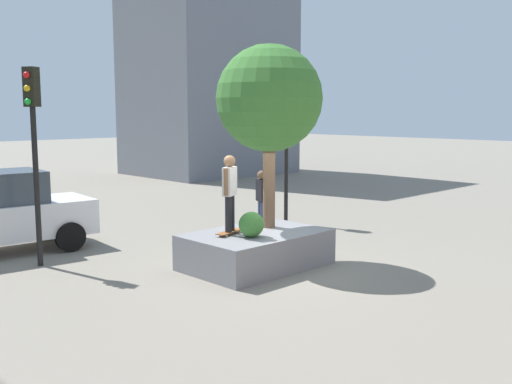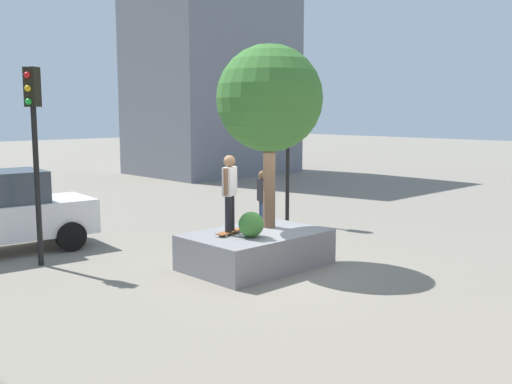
{
  "view_description": "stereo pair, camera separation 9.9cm",
  "coord_description": "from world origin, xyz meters",
  "px_view_note": "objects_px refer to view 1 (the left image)",
  "views": [
    {
      "loc": [
        -9.09,
        -9.05,
        3.43
      ],
      "look_at": [
        -0.21,
        0.1,
        1.68
      ],
      "focal_mm": 41.25,
      "sensor_mm": 36.0,
      "label": 1
    },
    {
      "loc": [
        -9.02,
        -9.12,
        3.43
      ],
      "look_at": [
        -0.21,
        0.1,
        1.68
      ],
      "focal_mm": 41.25,
      "sensor_mm": 36.0,
      "label": 2
    }
  ],
  "objects_px": {
    "skateboard": "(230,232)",
    "traffic_light_corner": "(286,130)",
    "skateboarder": "(230,188)",
    "plaza_tree": "(269,99)",
    "passerby_with_bag": "(262,195)",
    "planter_ledge": "(256,249)",
    "traffic_light_median": "(33,132)"
  },
  "relations": [
    {
      "from": "planter_ledge",
      "to": "skateboard",
      "type": "distance_m",
      "value": 0.76
    },
    {
      "from": "planter_ledge",
      "to": "plaza_tree",
      "type": "xyz_separation_m",
      "value": [
        0.62,
        0.21,
        3.31
      ]
    },
    {
      "from": "skateboarder",
      "to": "traffic_light_corner",
      "type": "height_order",
      "value": "traffic_light_corner"
    },
    {
      "from": "skateboarder",
      "to": "skateboard",
      "type": "bearing_deg",
      "value": -90.0
    },
    {
      "from": "skateboard",
      "to": "passerby_with_bag",
      "type": "relative_size",
      "value": 0.48
    },
    {
      "from": "plaza_tree",
      "to": "passerby_with_bag",
      "type": "relative_size",
      "value": 2.41
    },
    {
      "from": "skateboarder",
      "to": "planter_ledge",
      "type": "bearing_deg",
      "value": -21.87
    },
    {
      "from": "skateboard",
      "to": "traffic_light_median",
      "type": "height_order",
      "value": "traffic_light_median"
    },
    {
      "from": "traffic_light_median",
      "to": "planter_ledge",
      "type": "bearing_deg",
      "value": -44.92
    },
    {
      "from": "traffic_light_median",
      "to": "traffic_light_corner",
      "type": "bearing_deg",
      "value": -2.28
    },
    {
      "from": "planter_ledge",
      "to": "traffic_light_median",
      "type": "relative_size",
      "value": 0.7
    },
    {
      "from": "plaza_tree",
      "to": "traffic_light_corner",
      "type": "distance_m",
      "value": 4.77
    },
    {
      "from": "skateboard",
      "to": "skateboarder",
      "type": "height_order",
      "value": "skateboarder"
    },
    {
      "from": "traffic_light_median",
      "to": "passerby_with_bag",
      "type": "distance_m",
      "value": 6.83
    },
    {
      "from": "plaza_tree",
      "to": "traffic_light_corner",
      "type": "height_order",
      "value": "plaza_tree"
    },
    {
      "from": "skateboarder",
      "to": "passerby_with_bag",
      "type": "bearing_deg",
      "value": 36.65
    },
    {
      "from": "skateboard",
      "to": "passerby_with_bag",
      "type": "height_order",
      "value": "passerby_with_bag"
    },
    {
      "from": "planter_ledge",
      "to": "plaza_tree",
      "type": "relative_size",
      "value": 0.74
    },
    {
      "from": "planter_ledge",
      "to": "plaza_tree",
      "type": "bearing_deg",
      "value": 18.69
    },
    {
      "from": "traffic_light_median",
      "to": "skateboarder",
      "type": "bearing_deg",
      "value": -48.13
    },
    {
      "from": "planter_ledge",
      "to": "skateboard",
      "type": "relative_size",
      "value": 3.7
    },
    {
      "from": "planter_ledge",
      "to": "skateboard",
      "type": "bearing_deg",
      "value": 158.13
    },
    {
      "from": "skateboarder",
      "to": "traffic_light_corner",
      "type": "relative_size",
      "value": 0.4
    },
    {
      "from": "plaza_tree",
      "to": "traffic_light_median",
      "type": "relative_size",
      "value": 0.95
    },
    {
      "from": "planter_ledge",
      "to": "skateboarder",
      "type": "height_order",
      "value": "skateboarder"
    },
    {
      "from": "traffic_light_corner",
      "to": "skateboarder",
      "type": "bearing_deg",
      "value": -149.39
    },
    {
      "from": "planter_ledge",
      "to": "passerby_with_bag",
      "type": "relative_size",
      "value": 1.78
    },
    {
      "from": "traffic_light_corner",
      "to": "passerby_with_bag",
      "type": "height_order",
      "value": "traffic_light_corner"
    },
    {
      "from": "plaza_tree",
      "to": "skateboarder",
      "type": "relative_size",
      "value": 2.51
    },
    {
      "from": "skateboard",
      "to": "traffic_light_corner",
      "type": "xyz_separation_m",
      "value": [
        4.87,
        2.88,
        2.02
      ]
    },
    {
      "from": "traffic_light_corner",
      "to": "passerby_with_bag",
      "type": "distance_m",
      "value": 2.23
    },
    {
      "from": "skateboard",
      "to": "passerby_with_bag",
      "type": "distance_m",
      "value": 4.56
    }
  ]
}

